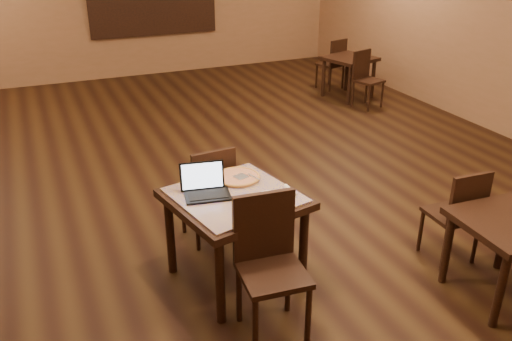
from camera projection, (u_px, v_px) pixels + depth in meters
name	position (u px, v px, depth m)	size (l,w,h in m)	color
ground	(223.00, 182.00, 6.05)	(10.00, 10.00, 0.00)	black
tiled_table	(235.00, 206.00, 4.15)	(1.09, 1.09, 0.76)	black
chair_main_near	(269.00, 257.00, 3.68)	(0.47, 0.47, 1.01)	black
chair_main_far	(210.00, 189.00, 4.73)	(0.43, 0.43, 0.92)	black
laptop	(205.00, 186.00, 4.10)	(0.37, 0.32, 0.23)	black
plate	(271.00, 198.00, 4.03)	(0.24, 0.24, 0.01)	white
pizza_slice	(271.00, 196.00, 4.03)	(0.19, 0.19, 0.02)	#D0C68B
pizza_pan	(238.00, 179.00, 4.35)	(0.36, 0.36, 0.01)	silver
pizza_whole	(238.00, 177.00, 4.34)	(0.36, 0.36, 0.03)	#D0C68B
spatula	(241.00, 177.00, 4.33)	(0.10, 0.25, 0.01)	silver
napkin_roll	(290.00, 190.00, 4.13)	(0.04, 0.17, 0.04)	white
other_table_a	(349.00, 64.00, 8.76)	(0.88, 0.88, 0.67)	black
other_table_a_chair_near	(365.00, 75.00, 8.36)	(0.46, 0.46, 0.86)	black
other_table_a_chair_far	(334.00, 61.00, 9.22)	(0.46, 0.46, 0.86)	black
other_table_c	(508.00, 233.00, 4.00)	(0.74, 0.74, 0.66)	black
other_table_c_chair_far	(459.00, 211.00, 4.44)	(0.39, 0.39, 0.86)	black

